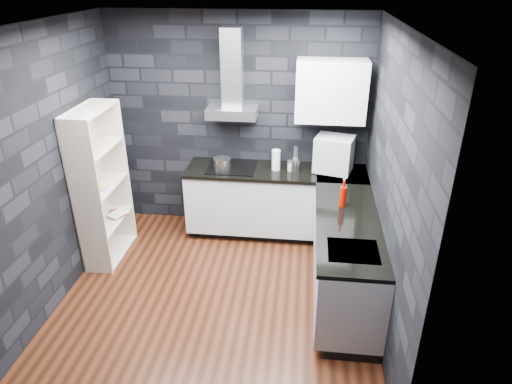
% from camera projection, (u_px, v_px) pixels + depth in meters
% --- Properties ---
extents(ground, '(3.20, 3.20, 0.00)m').
position_uv_depth(ground, '(219.00, 293.00, 4.85)').
color(ground, '#441F10').
extents(ceiling, '(3.20, 3.20, 0.00)m').
position_uv_depth(ceiling, '(206.00, 24.00, 3.66)').
color(ceiling, white).
extents(wall_back, '(3.20, 0.05, 2.70)m').
position_uv_depth(wall_back, '(239.00, 124.00, 5.70)').
color(wall_back, black).
rests_on(wall_back, ground).
extents(wall_front, '(3.20, 0.05, 2.70)m').
position_uv_depth(wall_front, '(161.00, 285.00, 2.80)').
color(wall_front, black).
rests_on(wall_front, ground).
extents(wall_left, '(0.05, 3.20, 2.70)m').
position_uv_depth(wall_left, '(49.00, 170.00, 4.42)').
color(wall_left, black).
rests_on(wall_left, ground).
extents(wall_right, '(0.05, 3.20, 2.70)m').
position_uv_depth(wall_right, '(391.00, 186.00, 4.09)').
color(wall_right, black).
rests_on(wall_right, ground).
extents(toekick_back, '(2.18, 0.50, 0.10)m').
position_uv_depth(toekick_back, '(275.00, 228.00, 5.97)').
color(toekick_back, black).
rests_on(toekick_back, ground).
extents(toekick_right, '(0.50, 1.78, 0.10)m').
position_uv_depth(toekick_right, '(346.00, 293.00, 4.78)').
color(toekick_right, black).
rests_on(toekick_right, ground).
extents(counter_back_cab, '(2.20, 0.60, 0.76)m').
position_uv_depth(counter_back_cab, '(276.00, 200.00, 5.74)').
color(counter_back_cab, silver).
rests_on(counter_back_cab, ground).
extents(counter_right_cab, '(0.60, 1.80, 0.76)m').
position_uv_depth(counter_right_cab, '(346.00, 258.00, 4.59)').
color(counter_right_cab, silver).
rests_on(counter_right_cab, ground).
extents(counter_back_top, '(2.20, 0.62, 0.04)m').
position_uv_depth(counter_back_top, '(276.00, 171.00, 5.56)').
color(counter_back_top, black).
rests_on(counter_back_top, counter_back_cab).
extents(counter_right_top, '(0.62, 1.80, 0.04)m').
position_uv_depth(counter_right_top, '(348.00, 224.00, 4.42)').
color(counter_right_top, black).
rests_on(counter_right_top, counter_right_cab).
extents(counter_corner_top, '(0.62, 0.62, 0.04)m').
position_uv_depth(counter_corner_top, '(342.00, 174.00, 5.49)').
color(counter_corner_top, black).
rests_on(counter_corner_top, counter_right_cab).
extents(hood_body, '(0.60, 0.34, 0.12)m').
position_uv_depth(hood_body, '(232.00, 112.00, 5.44)').
color(hood_body, '#BCBCC2').
rests_on(hood_body, wall_back).
extents(hood_chimney, '(0.24, 0.20, 0.90)m').
position_uv_depth(hood_chimney, '(232.00, 68.00, 5.28)').
color(hood_chimney, '#BCBCC2').
rests_on(hood_chimney, hood_body).
extents(upper_cabinet, '(0.80, 0.35, 0.70)m').
position_uv_depth(upper_cabinet, '(331.00, 91.00, 5.19)').
color(upper_cabinet, silver).
rests_on(upper_cabinet, wall_back).
extents(cooktop, '(0.58, 0.50, 0.01)m').
position_uv_depth(cooktop, '(232.00, 167.00, 5.61)').
color(cooktop, black).
rests_on(cooktop, counter_back_top).
extents(sink_rim, '(0.44, 0.40, 0.01)m').
position_uv_depth(sink_rim, '(353.00, 251.00, 3.96)').
color(sink_rim, '#BCBCC2').
rests_on(sink_rim, counter_right_top).
extents(pot, '(0.27, 0.27, 0.12)m').
position_uv_depth(pot, '(222.00, 164.00, 5.52)').
color(pot, silver).
rests_on(pot, cooktop).
extents(glass_vase, '(0.13, 0.13, 0.25)m').
position_uv_depth(glass_vase, '(276.00, 160.00, 5.50)').
color(glass_vase, white).
rests_on(glass_vase, counter_back_top).
extents(storage_jar, '(0.09, 0.09, 0.11)m').
position_uv_depth(storage_jar, '(291.00, 166.00, 5.51)').
color(storage_jar, '#CBB588').
rests_on(storage_jar, counter_back_top).
extents(utensil_crock, '(0.13, 0.13, 0.14)m').
position_uv_depth(utensil_crock, '(295.00, 166.00, 5.49)').
color(utensil_crock, silver).
rests_on(utensil_crock, counter_back_top).
extents(appliance_garage, '(0.50, 0.43, 0.43)m').
position_uv_depth(appliance_garage, '(334.00, 154.00, 5.41)').
color(appliance_garage, '#B4B6BB').
rests_on(appliance_garage, counter_back_top).
extents(red_bottle, '(0.08, 0.08, 0.22)m').
position_uv_depth(red_bottle, '(343.00, 197.00, 4.66)').
color(red_bottle, '#A60C00').
rests_on(red_bottle, counter_right_top).
extents(bookshelf, '(0.39, 0.82, 1.80)m').
position_uv_depth(bookshelf, '(101.00, 186.00, 5.13)').
color(bookshelf, beige).
rests_on(bookshelf, ground).
extents(fruit_bowl, '(0.24, 0.24, 0.06)m').
position_uv_depth(fruit_bowl, '(98.00, 186.00, 5.04)').
color(fruit_bowl, white).
rests_on(fruit_bowl, bookshelf).
extents(book_red, '(0.14, 0.08, 0.20)m').
position_uv_depth(book_red, '(108.00, 207.00, 5.38)').
color(book_red, maroon).
rests_on(book_red, bookshelf).
extents(book_second, '(0.16, 0.09, 0.23)m').
position_uv_depth(book_second, '(112.00, 204.00, 5.41)').
color(book_second, '#B2B2B2').
rests_on(book_second, bookshelf).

